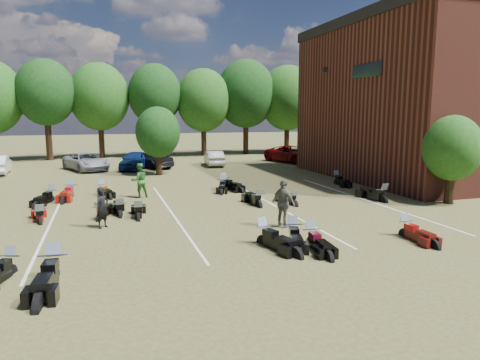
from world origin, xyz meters
name	(u,v)px	position (x,y,z in m)	size (l,w,h in m)	color
ground	(258,225)	(0.00, 0.00, 0.00)	(160.00, 160.00, 0.00)	brown
car_2	(86,162)	(-7.15, 19.70, 0.69)	(2.29, 4.96, 1.38)	#9A9AA2
car_3	(152,160)	(-1.99, 19.83, 0.66)	(1.86, 4.57, 1.33)	black
car_4	(135,160)	(-3.47, 19.10, 0.74)	(1.74, 4.33, 1.48)	#0B2052
car_5	(214,158)	(3.17, 19.59, 0.64)	(1.36, 3.89, 1.28)	#B4B4AF
car_6	(292,154)	(10.62, 19.99, 0.75)	(2.49, 5.40, 1.50)	#61050A
car_7	(328,153)	(14.54, 20.29, 0.74)	(2.08, 5.12, 1.49)	#39393F
person_black	(102,208)	(-5.94, 1.39, 0.80)	(0.59, 0.38, 1.61)	black
person_green	(139,180)	(-4.06, 7.18, 0.92)	(0.90, 0.70, 1.84)	#2A6526
person_grey	(284,203)	(0.83, -0.67, 0.96)	(1.12, 0.47, 1.92)	#605D52
motorcycle_0	(54,280)	(-7.22, -3.75, 0.00)	(0.79, 2.49, 1.39)	black
motorcycle_2	(10,275)	(-8.42, -3.01, 0.00)	(0.64, 2.01, 1.12)	black
motorcycle_3	(264,244)	(-0.71, -2.54, 0.00)	(0.73, 2.30, 1.28)	black
motorcycle_4	(293,241)	(0.40, -2.47, 0.00)	(0.69, 2.18, 1.22)	black
motorcycle_5	(311,245)	(0.77, -3.15, 0.00)	(0.66, 2.08, 1.16)	black
motorcycle_6	(405,236)	(4.54, -3.21, 0.00)	(0.65, 2.05, 1.14)	#480B0A
motorcycle_7	(41,224)	(-8.38, 2.83, 0.00)	(0.65, 2.05, 1.14)	maroon
motorcycle_8	(100,220)	(-6.09, 2.69, 0.00)	(0.64, 2.00, 1.12)	black
motorcycle_9	(139,220)	(-4.52, 2.24, 0.00)	(0.69, 2.16, 1.20)	black
motorcycle_10	(120,217)	(-5.24, 3.03, 0.00)	(0.68, 2.13, 1.19)	black
motorcycle_11	(259,207)	(1.17, 3.05, 0.00)	(0.71, 2.23, 1.25)	black
motorcycle_12	(294,206)	(2.90, 2.75, 0.00)	(0.65, 2.03, 1.13)	black
motorcycle_13	(383,202)	(7.53, 2.21, 0.00)	(0.77, 2.40, 1.34)	black
motorcycle_15	(71,197)	(-7.57, 8.45, 0.00)	(0.76, 2.37, 1.32)	maroon
motorcycle_16	(51,201)	(-8.47, 7.51, 0.00)	(0.69, 2.15, 1.20)	black
motorcycle_17	(102,195)	(-5.98, 8.64, 0.00)	(0.66, 2.08, 1.16)	black
motorcycle_18	(225,189)	(0.98, 8.42, 0.00)	(0.73, 2.28, 1.27)	black
motorcycle_19	(223,190)	(0.79, 8.16, 0.00)	(0.68, 2.13, 1.19)	black
motorcycle_20	(337,184)	(8.21, 7.88, 0.00)	(0.67, 2.11, 1.18)	black
tree_line	(150,95)	(-1.00, 29.00, 6.31)	(56.00, 6.00, 9.79)	black
young_tree_near_building	(452,148)	(10.50, 1.00, 2.75)	(2.80, 2.80, 4.16)	black
young_tree_midfield	(158,132)	(-2.00, 15.50, 3.09)	(3.20, 3.20, 4.70)	black
parking_lines	(172,213)	(-3.00, 3.00, 0.01)	(20.10, 14.00, 0.01)	silver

